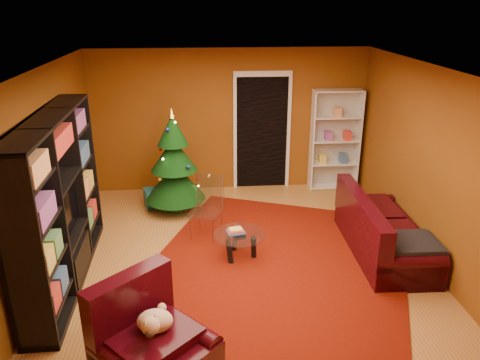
{
  "coord_description": "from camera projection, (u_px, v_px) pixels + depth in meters",
  "views": [
    {
      "loc": [
        -0.5,
        -5.59,
        3.39
      ],
      "look_at": [
        0.0,
        0.4,
        1.05
      ],
      "focal_mm": 35.0,
      "sensor_mm": 36.0,
      "label": 1
    }
  ],
  "objects": [
    {
      "name": "floor",
      "position": [
        242.0,
        263.0,
        6.47
      ],
      "size": [
        5.0,
        5.5,
        0.05
      ],
      "primitive_type": "cube",
      "color": "#A66B2F",
      "rests_on": "ground"
    },
    {
      "name": "ceiling",
      "position": [
        243.0,
        68.0,
        5.51
      ],
      "size": [
        5.0,
        5.5,
        0.05
      ],
      "primitive_type": "cube",
      "color": "silver",
      "rests_on": "wall_back"
    },
    {
      "name": "wall_back",
      "position": [
        229.0,
        121.0,
        8.57
      ],
      "size": [
        5.0,
        0.05,
        2.6
      ],
      "primitive_type": "cube",
      "color": "brown",
      "rests_on": "ground"
    },
    {
      "name": "wall_left",
      "position": [
        40.0,
        179.0,
        5.8
      ],
      "size": [
        0.05,
        5.5,
        2.6
      ],
      "primitive_type": "cube",
      "color": "brown",
      "rests_on": "ground"
    },
    {
      "name": "wall_right",
      "position": [
        432.0,
        168.0,
        6.19
      ],
      "size": [
        0.05,
        5.5,
        2.6
      ],
      "primitive_type": "cube",
      "color": "brown",
      "rests_on": "ground"
    },
    {
      "name": "doorway",
      "position": [
        262.0,
        134.0,
        8.66
      ],
      "size": [
        1.06,
        0.6,
        2.16
      ],
      "primitive_type": null,
      "color": "black",
      "rests_on": "floor"
    },
    {
      "name": "rug",
      "position": [
        278.0,
        264.0,
        6.38
      ],
      "size": [
        4.51,
        4.83,
        0.02
      ],
      "primitive_type": "cube",
      "rotation": [
        0.0,
        0.0,
        -0.37
      ],
      "color": "#671105",
      "rests_on": "floor"
    },
    {
      "name": "media_unit",
      "position": [
        58.0,
        203.0,
        5.69
      ],
      "size": [
        0.5,
        2.79,
        2.13
      ],
      "primitive_type": null,
      "rotation": [
        0.0,
        0.0,
        0.03
      ],
      "color": "black",
      "rests_on": "floor"
    },
    {
      "name": "christmas_tree",
      "position": [
        174.0,
        162.0,
        7.71
      ],
      "size": [
        1.2,
        1.2,
        1.79
      ],
      "primitive_type": null,
      "rotation": [
        0.0,
        0.0,
        0.21
      ],
      "color": "black",
      "rests_on": "floor"
    },
    {
      "name": "gift_box_teal",
      "position": [
        154.0,
        198.0,
        8.13
      ],
      "size": [
        0.39,
        0.39,
        0.31
      ],
      "primitive_type": "cube",
      "rotation": [
        0.0,
        0.0,
        0.3
      ],
      "color": "#186678",
      "rests_on": "floor"
    },
    {
      "name": "gift_box_green",
      "position": [
        176.0,
        204.0,
        7.96
      ],
      "size": [
        0.32,
        0.32,
        0.26
      ],
      "primitive_type": "cube",
      "rotation": [
        0.0,
        0.0,
        -0.33
      ],
      "color": "#235422",
      "rests_on": "floor"
    },
    {
      "name": "gift_box_red",
      "position": [
        184.0,
        190.0,
        8.56
      ],
      "size": [
        0.27,
        0.27,
        0.22
      ],
      "primitive_type": "cube",
      "rotation": [
        0.0,
        0.0,
        0.26
      ],
      "color": "#AA2E26",
      "rests_on": "floor"
    },
    {
      "name": "white_bookshelf",
      "position": [
        335.0,
        140.0,
        8.66
      ],
      "size": [
        0.89,
        0.33,
        1.92
      ],
      "primitive_type": null,
      "rotation": [
        0.0,
        0.0,
        -0.01
      ],
      "color": "white",
      "rests_on": "floor"
    },
    {
      "name": "armchair",
      "position": [
        156.0,
        343.0,
        4.35
      ],
      "size": [
        1.43,
        1.43,
        0.79
      ],
      "primitive_type": null,
      "rotation": [
        0.0,
        0.0,
        0.76
      ],
      "color": "black",
      "rests_on": "rug"
    },
    {
      "name": "dog",
      "position": [
        155.0,
        321.0,
        4.35
      ],
      "size": [
        0.5,
        0.49,
        0.26
      ],
      "primitive_type": null,
      "rotation": [
        0.0,
        0.0,
        0.76
      ],
      "color": "beige",
      "rests_on": "armchair"
    },
    {
      "name": "sofa",
      "position": [
        386.0,
        225.0,
        6.53
      ],
      "size": [
        0.95,
        2.02,
        0.86
      ],
      "primitive_type": null,
      "rotation": [
        0.0,
        0.0,
        1.55
      ],
      "color": "black",
      "rests_on": "rug"
    },
    {
      "name": "coffee_table",
      "position": [
        240.0,
        245.0,
        6.49
      ],
      "size": [
        0.87,
        0.87,
        0.46
      ],
      "primitive_type": null,
      "rotation": [
        0.0,
        0.0,
        0.22
      ],
      "color": "gray",
      "rests_on": "rug"
    },
    {
      "name": "acrylic_chair",
      "position": [
        206.0,
        212.0,
        6.94
      ],
      "size": [
        0.59,
        0.61,
        0.86
      ],
      "primitive_type": null,
      "rotation": [
        0.0,
        0.0,
        -0.38
      ],
      "color": "#66605B",
      "rests_on": "rug"
    }
  ]
}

